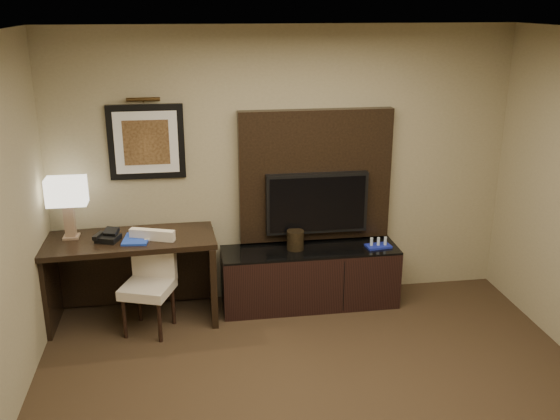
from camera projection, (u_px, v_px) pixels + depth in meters
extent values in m
cube|color=silver|center=(357.00, 40.00, 3.32)|extent=(4.50, 5.00, 0.01)
cube|color=#9A8D68|center=(284.00, 167.00, 6.09)|extent=(4.50, 0.01, 2.70)
cube|color=black|center=(133.00, 279.00, 5.85)|extent=(1.58, 0.75, 0.83)
cube|color=black|center=(310.00, 277.00, 6.17)|extent=(1.73, 0.49, 0.60)
cube|color=black|center=(315.00, 176.00, 6.10)|extent=(1.50, 0.12, 1.30)
cube|color=black|center=(317.00, 203.00, 6.09)|extent=(1.00, 0.08, 0.60)
cube|color=black|center=(146.00, 142.00, 5.79)|extent=(0.70, 0.04, 0.70)
cylinder|color=#3F2C14|center=(143.00, 99.00, 5.63)|extent=(0.04, 0.04, 0.30)
cube|color=#1B3CB5|center=(136.00, 239.00, 5.66)|extent=(0.26, 0.32, 0.02)
imported|color=tan|center=(142.00, 227.00, 5.68)|extent=(0.16, 0.05, 0.21)
cylinder|color=black|center=(295.00, 240.00, 6.05)|extent=(0.21, 0.21, 0.19)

